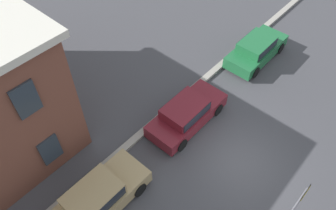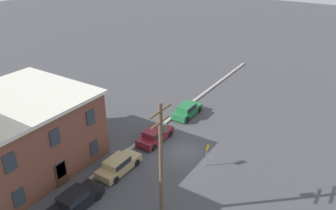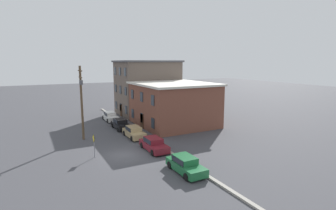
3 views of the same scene
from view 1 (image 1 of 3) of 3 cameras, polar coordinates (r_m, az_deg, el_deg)
ground_plane at (r=15.75m, az=12.27°, el=-9.68°), size 200.00×200.00×0.00m
kerb_strip at (r=17.08m, az=-0.24°, el=-1.18°), size 56.00×0.36×0.16m
car_tan at (r=14.02m, az=-12.25°, el=-15.50°), size 4.40×1.92×1.43m
car_maroon at (r=16.17m, az=3.21°, el=-1.40°), size 4.40×1.92×1.43m
car_green at (r=20.40m, az=15.13°, el=9.45°), size 4.40×1.92×1.43m
caution_sign at (r=13.72m, az=22.33°, el=-14.60°), size 0.92×0.08×2.46m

